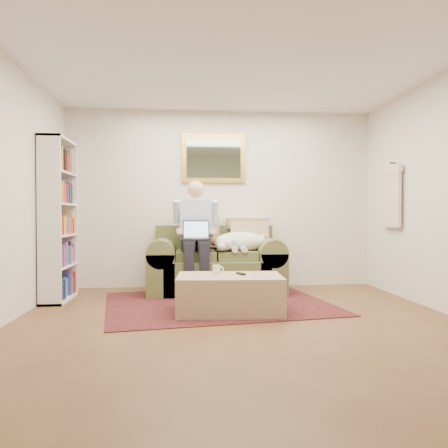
{
  "coord_description": "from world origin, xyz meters",
  "views": [
    {
      "loc": [
        -0.51,
        -3.97,
        1.05
      ],
      "look_at": [
        -0.06,
        1.34,
        0.95
      ],
      "focal_mm": 35.0,
      "sensor_mm": 36.0,
      "label": 1
    }
  ],
  "objects": [
    {
      "name": "seated_man",
      "position": [
        -0.39,
        1.84,
        0.77
      ],
      "size": [
        0.6,
        0.86,
        1.53
      ],
      "primitive_type": null,
      "color": "#8CA1D8",
      "rests_on": "sofa"
    },
    {
      "name": "room_shell",
      "position": [
        0.0,
        0.35,
        1.3
      ],
      "size": [
        4.51,
        5.0,
        2.61
      ],
      "color": "brown",
      "rests_on": "ground"
    },
    {
      "name": "bookshelf",
      "position": [
        -2.1,
        1.6,
        1.0
      ],
      "size": [
        0.28,
        0.8,
        2.0
      ],
      "primitive_type": null,
      "color": "white",
      "rests_on": "room_shell"
    },
    {
      "name": "rug",
      "position": [
        -0.14,
        1.21,
        0.01
      ],
      "size": [
        2.88,
        2.45,
        0.01
      ],
      "primitive_type": "cube",
      "rotation": [
        0.0,
        0.0,
        0.16
      ],
      "color": "black",
      "rests_on": "room_shell"
    },
    {
      "name": "coffee_mug",
      "position": [
        -0.19,
        0.81,
        0.46
      ],
      "size": [
        0.08,
        0.08,
        0.1
      ],
      "primitive_type": "cylinder",
      "color": "white",
      "rests_on": "ottoman"
    },
    {
      "name": "ottoman",
      "position": [
        -0.05,
        0.71,
        0.2
      ],
      "size": [
        1.16,
        0.77,
        0.41
      ],
      "primitive_type": "cube",
      "rotation": [
        0.0,
        0.0,
        -0.06
      ],
      "color": "#C9B186",
      "rests_on": "room_shell"
    },
    {
      "name": "sleeping_dog",
      "position": [
        0.21,
        1.91,
        0.7
      ],
      "size": [
        0.75,
        0.47,
        0.28
      ],
      "primitive_type": null,
      "color": "white",
      "rests_on": "sofa"
    },
    {
      "name": "laptop",
      "position": [
        -0.39,
        1.77,
        0.8
      ],
      "size": [
        0.35,
        0.28,
        0.26
      ],
      "color": "black",
      "rests_on": "seated_man"
    },
    {
      "name": "hanging_shirt",
      "position": [
        2.19,
        1.6,
        1.35
      ],
      "size": [
        0.06,
        0.52,
        0.9
      ],
      "primitive_type": null,
      "color": "#F3D6C9",
      "rests_on": "room_shell"
    },
    {
      "name": "wall_mirror",
      "position": [
        -0.11,
        2.47,
        1.9
      ],
      "size": [
        0.94,
        0.04,
        0.72
      ],
      "color": "gold",
      "rests_on": "room_shell"
    },
    {
      "name": "sofa",
      "position": [
        -0.11,
        2.01,
        0.31
      ],
      "size": [
        1.82,
        0.93,
        1.09
      ],
      "color": "#586435",
      "rests_on": "room_shell"
    },
    {
      "name": "tv_remote",
      "position": [
        0.08,
        0.75,
        0.42
      ],
      "size": [
        0.1,
        0.16,
        0.02
      ],
      "primitive_type": "cube",
      "rotation": [
        0.0,
        0.0,
        0.35
      ],
      "color": "black",
      "rests_on": "ottoman"
    }
  ]
}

